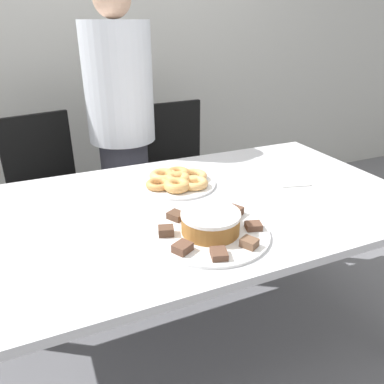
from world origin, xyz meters
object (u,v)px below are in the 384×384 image
Objects in this scene: plate_donuts at (178,184)px; napkin at (292,182)px; person_standing at (122,131)px; frosted_cake at (211,222)px; plate_cake at (210,233)px; office_chair_left at (53,200)px; office_chair_right at (182,178)px.

napkin is (0.47, -0.17, -0.00)m from plate_donuts.
napkin is at bearing -55.61° from person_standing.
napkin is at bearing 25.44° from frosted_cake.
person_standing is at bearing 91.52° from plate_cake.
office_chair_left is (-0.41, 0.10, -0.39)m from person_standing.
office_chair_right is at bearing -13.38° from office_chair_left.
office_chair_left is at bearing 136.92° from napkin.
office_chair_right is 5.86× the size of napkin.
frosted_cake is at bearing -154.56° from napkin.
plate_donuts is 0.43m from frosted_cake.
office_chair_left is 4.62× the size of frosted_cake.
plate_cake is 1.22× the size of plate_donuts.
office_chair_left is 0.93m from plate_donuts.
frosted_cake reaches higher than napkin.
plate_cake is at bearing -154.56° from napkin.
plate_cake reaches higher than napkin.
office_chair_right is 0.85m from plate_donuts.
person_standing reaches higher than plate_donuts.
plate_cake is at bearing -82.46° from office_chair_left.
person_standing reaches higher than plate_cake.
plate_donuts is (-0.32, -0.73, 0.30)m from office_chair_right.
office_chair_right is at bearing 72.24° from plate_cake.
person_standing is at bearing 91.52° from frosted_cake.
person_standing is 1.05m from frosted_cake.
plate_cake is at bearing -97.11° from plate_donuts.
office_chair_right is at bearing 66.55° from plate_donuts.
office_chair_right reaches higher than frosted_cake.
plate_cake is (0.03, -1.05, -0.08)m from person_standing.
frosted_cake is (0.03, -1.05, -0.04)m from person_standing.
office_chair_left is at bearing 124.25° from plate_donuts.
frosted_cake is at bearing -111.29° from office_chair_right.
plate_donuts is at bearing 159.57° from napkin.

